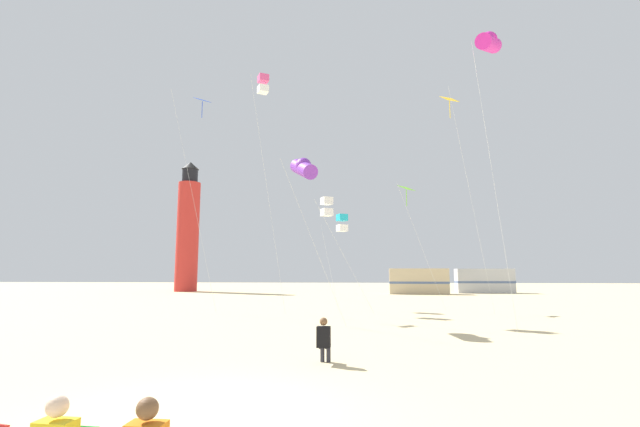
% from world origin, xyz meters
% --- Properties ---
extents(ground, '(200.00, 200.00, 0.00)m').
position_xyz_m(ground, '(0.00, 0.00, 0.00)').
color(ground, beige).
extents(kite_flyer_standing, '(0.35, 0.52, 1.16)m').
position_xyz_m(kite_flyer_standing, '(1.53, 4.20, 0.61)').
color(kite_flyer_standing, black).
rests_on(kite_flyer_standing, ground).
extents(kite_tube_magenta, '(1.79, 2.53, 13.22)m').
position_xyz_m(kite_tube_magenta, '(8.27, 11.86, 12.51)').
color(kite_tube_magenta, silver).
rests_on(kite_tube_magenta, ground).
extents(kite_box_rainbow, '(2.03, 2.04, 14.54)m').
position_xyz_m(kite_box_rainbow, '(-3.54, 18.27, 13.93)').
color(kite_box_rainbow, silver).
rests_on(kite_box_rainbow, ground).
extents(kite_diamond_blue, '(3.15, 2.44, 13.73)m').
position_xyz_m(kite_diamond_blue, '(-7.80, 19.16, 12.79)').
color(kite_diamond_blue, silver).
rests_on(kite_diamond_blue, ground).
extents(kite_diamond_lime, '(2.95, 2.75, 8.04)m').
position_xyz_m(kite_diamond_lime, '(5.44, 21.48, 7.53)').
color(kite_diamond_lime, silver).
rests_on(kite_diamond_lime, ground).
extents(kite_box_white, '(3.21, 3.15, 6.85)m').
position_xyz_m(kite_box_white, '(0.37, 18.94, 6.27)').
color(kite_box_white, silver).
rests_on(kite_box_white, ground).
extents(kite_box_cyan, '(1.86, 1.86, 6.16)m').
position_xyz_m(kite_box_cyan, '(1.15, 21.60, 5.58)').
color(kite_box_cyan, silver).
rests_on(kite_box_cyan, ground).
extents(kite_tube_violet, '(2.85, 3.29, 7.94)m').
position_xyz_m(kite_tube_violet, '(-0.24, 12.98, 7.24)').
color(kite_tube_violet, silver).
rests_on(kite_tube_violet, ground).
extents(kite_diamond_gold, '(2.51, 2.51, 13.02)m').
position_xyz_m(kite_diamond_gold, '(7.97, 18.93, 12.16)').
color(kite_diamond_gold, silver).
rests_on(kite_diamond_gold, ground).
extents(lighthouse_distant, '(2.80, 2.80, 16.80)m').
position_xyz_m(lighthouse_distant, '(-19.98, 47.07, 7.84)').
color(lighthouse_distant, red).
rests_on(lighthouse_distant, ground).
extents(rv_van_tan, '(6.53, 2.61, 2.80)m').
position_xyz_m(rv_van_tan, '(8.56, 42.93, 1.39)').
color(rv_van_tan, '#C6B28C').
rests_on(rv_van_tan, ground).
extents(rv_van_silver, '(6.47, 2.42, 2.80)m').
position_xyz_m(rv_van_silver, '(16.53, 46.36, 1.39)').
color(rv_van_silver, '#B7BABF').
rests_on(rv_van_silver, ground).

